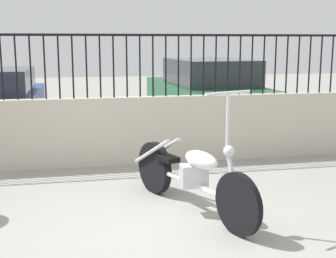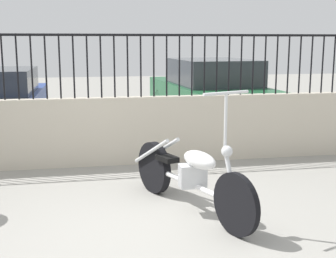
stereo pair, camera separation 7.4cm
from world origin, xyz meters
TOP-DOWN VIEW (x-y plane):
  - ground_plane at (0.00, 0.00)m, footprint 40.00×40.00m
  - low_wall at (0.00, 2.60)m, footprint 9.96×0.18m
  - fence_railing at (-0.00, 2.60)m, footprint 9.96×0.04m
  - motorcycle_white at (0.49, 0.57)m, footprint 0.93×2.06m
  - car_green at (2.21, 5.65)m, footprint 1.96×4.54m

SIDE VIEW (x-z plane):
  - ground_plane at x=0.00m, z-range 0.00..0.00m
  - motorcycle_white at x=0.49m, z-range -0.28..1.08m
  - low_wall at x=0.00m, z-range 0.00..1.00m
  - car_green at x=2.21m, z-range 0.00..1.42m
  - fence_railing at x=0.00m, z-range 1.14..2.05m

